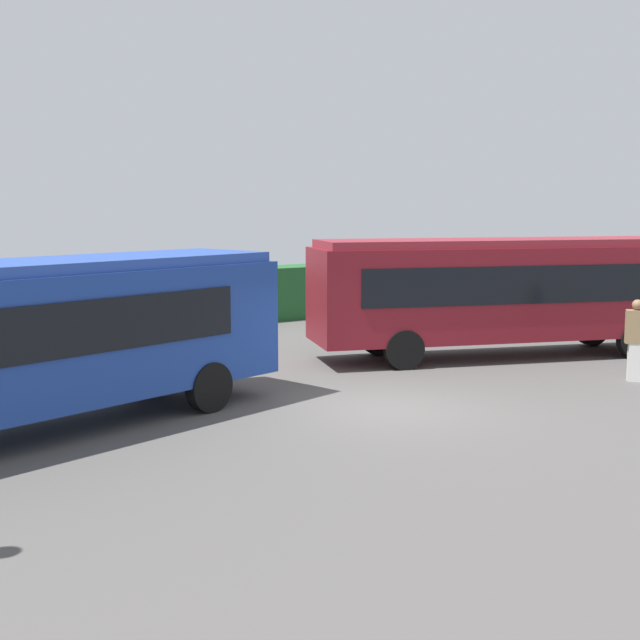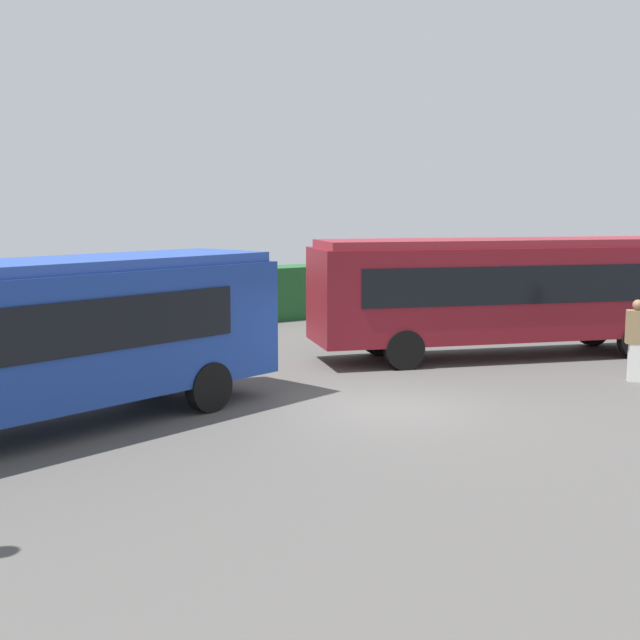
# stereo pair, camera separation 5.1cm
# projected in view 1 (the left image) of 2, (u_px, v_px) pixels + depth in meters

# --- Properties ---
(ground_plane) EXTENTS (64.00, 64.00, 0.00)m
(ground_plane) POSITION_uv_depth(u_px,v_px,m) (386.00, 408.00, 16.70)
(ground_plane) COLOR #514F4C
(bus_blue) EXTENTS (9.98, 4.83, 3.08)m
(bus_blue) POSITION_uv_depth(u_px,v_px,m) (38.00, 334.00, 14.66)
(bus_blue) COLOR navy
(bus_blue) RESTS_ON ground_plane
(bus_maroon) EXTENTS (10.66, 5.69, 3.16)m
(bus_maroon) POSITION_uv_depth(u_px,v_px,m) (507.00, 289.00, 22.17)
(bus_maroon) COLOR maroon
(bus_maroon) RESTS_ON ground_plane
(person_center) EXTENTS (0.52, 0.50, 1.65)m
(person_center) POSITION_uv_depth(u_px,v_px,m) (2.00, 365.00, 16.68)
(person_center) COLOR black
(person_center) RESTS_ON ground_plane
(person_right) EXTENTS (0.51, 0.52, 1.90)m
(person_right) POSITION_uv_depth(u_px,v_px,m) (636.00, 338.00, 19.15)
(person_right) COLOR silver
(person_right) RESTS_ON ground_plane
(person_far) EXTENTS (0.46, 0.34, 1.77)m
(person_far) POSITION_uv_depth(u_px,v_px,m) (449.00, 305.00, 26.11)
(person_far) COLOR black
(person_far) RESTS_ON ground_plane
(hedge_row) EXTENTS (44.00, 1.52, 1.87)m
(hedge_row) POSITION_uv_depth(u_px,v_px,m) (147.00, 302.00, 27.03)
(hedge_row) COLOR #215829
(hedge_row) RESTS_ON ground_plane
(traffic_cone) EXTENTS (0.36, 0.36, 0.60)m
(traffic_cone) POSITION_uv_depth(u_px,v_px,m) (536.00, 309.00, 30.12)
(traffic_cone) COLOR orange
(traffic_cone) RESTS_ON ground_plane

